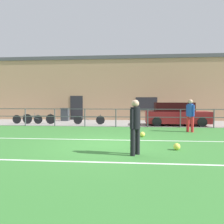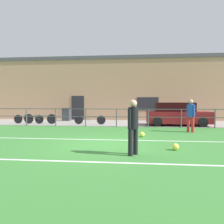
% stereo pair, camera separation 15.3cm
% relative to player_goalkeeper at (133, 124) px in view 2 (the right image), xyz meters
% --- Properties ---
extents(ground, '(60.00, 44.00, 0.04)m').
position_rel_player_goalkeeper_xyz_m(ground, '(-1.16, 1.48, -0.96)').
color(ground, '#387A33').
extents(field_line_touchline, '(36.00, 0.11, 0.00)m').
position_rel_player_goalkeeper_xyz_m(field_line_touchline, '(-1.16, 2.57, -0.94)').
color(field_line_touchline, white).
rests_on(field_line_touchline, ground).
extents(field_line_hash, '(36.00, 0.11, 0.00)m').
position_rel_player_goalkeeper_xyz_m(field_line_hash, '(-1.16, -0.90, -0.94)').
color(field_line_hash, white).
rests_on(field_line_hash, ground).
extents(pavement_strip, '(48.00, 5.00, 0.02)m').
position_rel_player_goalkeeper_xyz_m(pavement_strip, '(-1.16, 9.98, -0.93)').
color(pavement_strip, gray).
rests_on(pavement_strip, ground).
extents(perimeter_fence, '(36.07, 0.07, 1.15)m').
position_rel_player_goalkeeper_xyz_m(perimeter_fence, '(-1.16, 7.48, -0.19)').
color(perimeter_fence, '#474C51').
rests_on(perimeter_fence, ground).
extents(clubhouse_facade, '(28.00, 2.56, 5.53)m').
position_rel_player_goalkeeper_xyz_m(clubhouse_facade, '(-1.16, 13.68, 1.83)').
color(clubhouse_facade, tan).
rests_on(clubhouse_facade, ground).
extents(player_goalkeeper, '(0.31, 0.39, 1.66)m').
position_rel_player_goalkeeper_xyz_m(player_goalkeeper, '(0.00, 0.00, 0.00)').
color(player_goalkeeper, black).
rests_on(player_goalkeeper, ground).
extents(player_striker, '(0.37, 0.36, 1.72)m').
position_rel_player_goalkeeper_xyz_m(player_striker, '(2.92, 5.43, 0.03)').
color(player_striker, red).
rests_on(player_striker, ground).
extents(soccer_ball_match, '(0.23, 0.23, 0.23)m').
position_rel_player_goalkeeper_xyz_m(soccer_ball_match, '(1.38, 0.83, -0.83)').
color(soccer_ball_match, '#E5E04C').
rests_on(soccer_ball_match, ground).
extents(soccer_ball_spare, '(0.24, 0.24, 0.24)m').
position_rel_player_goalkeeper_xyz_m(soccer_ball_spare, '(0.36, 3.49, -0.82)').
color(soccer_ball_spare, '#E5E04C').
rests_on(soccer_ball_spare, ground).
extents(parked_car_red, '(4.11, 1.90, 1.52)m').
position_rel_player_goalkeeper_xyz_m(parked_car_red, '(2.77, 8.63, -0.20)').
color(parked_car_red, maroon).
rests_on(parked_car_red, pavement_strip).
extents(bicycle_parked_0, '(2.20, 0.04, 0.71)m').
position_rel_player_goalkeeper_xyz_m(bicycle_parked_0, '(-3.14, 8.68, -0.60)').
color(bicycle_parked_0, black).
rests_on(bicycle_parked_0, pavement_strip).
extents(bicycle_parked_1, '(2.41, 0.04, 0.78)m').
position_rel_player_goalkeeper_xyz_m(bicycle_parked_1, '(-6.75, 8.66, -0.56)').
color(bicycle_parked_1, black).
rests_on(bicycle_parked_1, pavement_strip).
extents(bicycle_parked_2, '(2.22, 0.04, 0.73)m').
position_rel_player_goalkeeper_xyz_m(bicycle_parked_2, '(-7.62, 8.68, -0.59)').
color(bicycle_parked_2, black).
rests_on(bicycle_parked_2, pavement_strip).
extents(trash_bin_0, '(0.64, 0.54, 1.05)m').
position_rel_player_goalkeeper_xyz_m(trash_bin_0, '(-5.66, 11.33, -0.39)').
color(trash_bin_0, '#33383D').
rests_on(trash_bin_0, pavement_strip).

